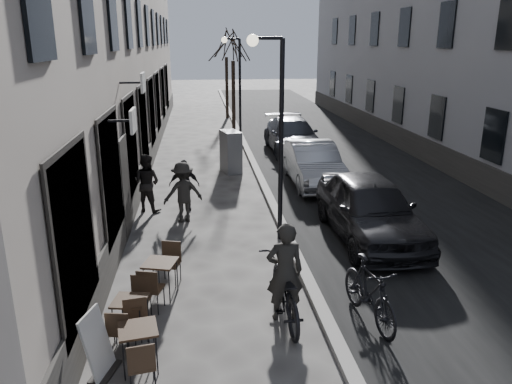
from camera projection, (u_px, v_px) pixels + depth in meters
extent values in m
cube|color=black|center=(328.00, 152.00, 22.93)|extent=(7.30, 60.00, 0.00)
cube|color=gray|center=(249.00, 153.00, 22.51)|extent=(0.25, 60.00, 0.12)
cylinder|color=black|center=(281.00, 144.00, 12.28)|extent=(0.12, 0.12, 5.00)
cylinder|color=black|center=(268.00, 38.00, 11.50)|extent=(0.70, 0.08, 0.08)
sphere|color=#FFF2CC|center=(253.00, 40.00, 11.48)|extent=(0.28, 0.28, 0.28)
cylinder|color=black|center=(240.00, 94.00, 23.67)|extent=(0.12, 0.12, 5.00)
cylinder|color=black|center=(232.00, 39.00, 22.90)|extent=(0.70, 0.08, 0.08)
sphere|color=#FFF2CC|center=(224.00, 40.00, 22.88)|extent=(0.28, 0.28, 0.28)
cylinder|color=black|center=(234.00, 98.00, 26.67)|extent=(0.20, 0.20, 3.90)
cylinder|color=black|center=(227.00, 88.00, 32.37)|extent=(0.20, 0.20, 3.90)
cube|color=black|center=(138.00, 329.00, 7.68)|extent=(0.68, 0.68, 0.04)
cylinder|color=black|center=(124.00, 361.00, 7.49)|extent=(0.02, 0.02, 0.68)
cylinder|color=black|center=(157.00, 356.00, 7.62)|extent=(0.02, 0.02, 0.68)
cylinder|color=black|center=(122.00, 343.00, 7.94)|extent=(0.02, 0.02, 0.68)
cylinder|color=black|center=(154.00, 338.00, 8.07)|extent=(0.02, 0.02, 0.68)
cube|color=black|center=(130.00, 301.00, 8.57)|extent=(0.65, 0.65, 0.04)
cylinder|color=black|center=(113.00, 325.00, 8.46)|extent=(0.02, 0.02, 0.65)
cylinder|color=black|center=(141.00, 326.00, 8.43)|extent=(0.02, 0.02, 0.65)
cylinder|color=black|center=(122.00, 311.00, 8.91)|extent=(0.02, 0.02, 0.65)
cylinder|color=black|center=(148.00, 312.00, 8.88)|extent=(0.02, 0.02, 0.65)
cube|color=black|center=(160.00, 263.00, 9.88)|extent=(0.75, 0.75, 0.04)
cylinder|color=black|center=(144.00, 285.00, 9.79)|extent=(0.02, 0.02, 0.71)
cylinder|color=black|center=(169.00, 287.00, 9.71)|extent=(0.02, 0.02, 0.71)
cylinder|color=black|center=(153.00, 273.00, 10.27)|extent=(0.02, 0.02, 0.71)
cylinder|color=black|center=(177.00, 275.00, 10.20)|extent=(0.02, 0.02, 0.71)
cube|color=black|center=(105.00, 372.00, 7.75)|extent=(0.45, 0.67, 0.04)
cube|color=silver|center=(97.00, 343.00, 7.59)|extent=(0.41, 0.66, 1.02)
cube|color=slate|center=(231.00, 152.00, 19.29)|extent=(0.84, 1.19, 1.62)
imported|color=black|center=(285.00, 290.00, 9.13)|extent=(0.84, 2.21, 1.15)
imported|color=black|center=(285.00, 272.00, 9.02)|extent=(0.70, 0.47, 1.88)
imported|color=black|center=(147.00, 183.00, 14.88)|extent=(1.06, 0.98, 1.75)
imported|color=black|center=(183.00, 192.00, 14.02)|extent=(1.24, 0.91, 1.72)
imported|color=black|center=(184.00, 185.00, 14.99)|extent=(0.92, 0.40, 1.56)
imported|color=black|center=(370.00, 208.00, 12.80)|extent=(1.99, 4.84, 1.64)
imported|color=#9EA1A7|center=(313.00, 164.00, 17.70)|extent=(1.58, 4.51, 1.48)
imported|color=#383A42|center=(292.00, 136.00, 22.81)|extent=(2.17, 5.24, 1.51)
imported|color=black|center=(369.00, 292.00, 9.02)|extent=(0.84, 2.03, 1.18)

